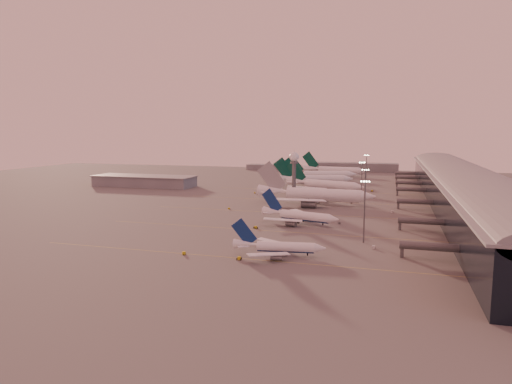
# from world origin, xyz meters

# --- Properties ---
(ground) EXTENTS (700.00, 700.00, 0.00)m
(ground) POSITION_xyz_m (0.00, 0.00, 0.00)
(ground) COLOR #565353
(ground) RESTS_ON ground
(taxiway_markings) EXTENTS (180.00, 185.25, 0.02)m
(taxiway_markings) POSITION_xyz_m (30.00, 56.00, 0.01)
(taxiway_markings) COLOR #D5C24B
(taxiway_markings) RESTS_ON ground
(terminal) EXTENTS (57.00, 362.00, 23.04)m
(terminal) POSITION_xyz_m (107.88, 110.09, 10.52)
(terminal) COLOR black
(terminal) RESTS_ON ground
(hangar) EXTENTS (82.00, 27.00, 8.50)m
(hangar) POSITION_xyz_m (-120.00, 140.00, 4.32)
(hangar) COLOR slate
(hangar) RESTS_ON ground
(radar_tower) EXTENTS (6.40, 6.40, 31.10)m
(radar_tower) POSITION_xyz_m (5.00, 120.00, 20.95)
(radar_tower) COLOR #54565B
(radar_tower) RESTS_ON ground
(mast_a) EXTENTS (3.60, 0.56, 25.00)m
(mast_a) POSITION_xyz_m (58.00, 0.00, 13.74)
(mast_a) COLOR #54565B
(mast_a) RESTS_ON ground
(mast_b) EXTENTS (3.60, 0.56, 25.00)m
(mast_b) POSITION_xyz_m (55.00, 55.00, 13.74)
(mast_b) COLOR #54565B
(mast_b) RESTS_ON ground
(mast_c) EXTENTS (3.60, 0.56, 25.00)m
(mast_c) POSITION_xyz_m (50.00, 110.00, 13.74)
(mast_c) COLOR #54565B
(mast_c) RESTS_ON ground
(mast_d) EXTENTS (3.60, 0.56, 25.00)m
(mast_d) POSITION_xyz_m (48.00, 200.00, 13.74)
(mast_d) COLOR #54565B
(mast_d) RESTS_ON ground
(distant_horizon) EXTENTS (165.00, 37.50, 9.00)m
(distant_horizon) POSITION_xyz_m (2.62, 325.14, 3.89)
(distant_horizon) COLOR slate
(distant_horizon) RESTS_ON ground
(narrowbody_near) EXTENTS (33.28, 26.41, 13.03)m
(narrowbody_near) POSITION_xyz_m (30.74, -27.85, 2.64)
(narrowbody_near) COLOR white
(narrowbody_near) RESTS_ON ground
(narrowbody_mid) EXTENTS (39.52, 31.10, 15.81)m
(narrowbody_mid) POSITION_xyz_m (26.72, 29.11, 3.20)
(narrowbody_mid) COLOR white
(narrowbody_mid) RESTS_ON ground
(widebody_white) EXTENTS (72.05, 57.62, 25.33)m
(widebody_white) POSITION_xyz_m (24.65, 88.82, 4.39)
(widebody_white) COLOR white
(widebody_white) RESTS_ON ground
(greentail_a) EXTENTS (59.66, 47.36, 22.58)m
(greentail_a) POSITION_xyz_m (21.87, 146.05, 3.99)
(greentail_a) COLOR white
(greentail_a) RESTS_ON ground
(greentail_b) EXTENTS (61.67, 49.07, 23.06)m
(greentail_b) POSITION_xyz_m (8.83, 180.00, 4.07)
(greentail_b) COLOR white
(greentail_b) RESTS_ON ground
(greentail_c) EXTENTS (62.20, 49.57, 23.12)m
(greentail_c) POSITION_xyz_m (8.60, 221.07, 4.08)
(greentail_c) COLOR white
(greentail_c) RESTS_ON ground
(greentail_d) EXTENTS (64.61, 51.83, 23.56)m
(greentail_d) POSITION_xyz_m (14.15, 269.19, 4.16)
(greentail_d) COLOR white
(greentail_d) RESTS_ON ground
(gsv_truck_a) EXTENTS (5.83, 5.08, 2.32)m
(gsv_truck_a) POSITION_xyz_m (-1.38, -36.07, 1.18)
(gsv_truck_a) COLOR gold
(gsv_truck_a) RESTS_ON ground
(gsv_tug_near) EXTENTS (2.38, 3.74, 1.03)m
(gsv_tug_near) POSITION_xyz_m (19.08, -36.96, 0.53)
(gsv_tug_near) COLOR gold
(gsv_tug_near) RESTS_ON ground
(gsv_catering_a) EXTENTS (5.32, 2.57, 4.35)m
(gsv_catering_a) POSITION_xyz_m (62.38, -8.74, 2.17)
(gsv_catering_a) COLOR silver
(gsv_catering_a) RESTS_ON ground
(gsv_tug_mid) EXTENTS (4.07, 4.33, 1.07)m
(gsv_tug_mid) POSITION_xyz_m (10.08, 12.69, 0.55)
(gsv_tug_mid) COLOR gold
(gsv_tug_mid) RESTS_ON ground
(gsv_truck_b) EXTENTS (5.79, 3.35, 2.21)m
(gsv_truck_b) POSITION_xyz_m (45.31, 33.99, 1.13)
(gsv_truck_b) COLOR #5C5E61
(gsv_truck_b) RESTS_ON ground
(gsv_truck_c) EXTENTS (4.65, 4.81, 1.99)m
(gsv_truck_c) POSITION_xyz_m (-18.51, 57.51, 1.02)
(gsv_truck_c) COLOR gold
(gsv_truck_c) RESTS_ON ground
(gsv_catering_b) EXTENTS (5.83, 4.11, 4.38)m
(gsv_catering_b) POSITION_xyz_m (69.03, 71.94, 2.19)
(gsv_catering_b) COLOR silver
(gsv_catering_b) RESTS_ON ground
(gsv_tug_far) EXTENTS (3.75, 4.51, 1.11)m
(gsv_tug_far) POSITION_xyz_m (25.37, 92.81, 0.57)
(gsv_tug_far) COLOR silver
(gsv_tug_far) RESTS_ON ground
(gsv_truck_d) EXTENTS (2.65, 5.03, 1.93)m
(gsv_truck_d) POSITION_xyz_m (-23.98, 124.97, 0.99)
(gsv_truck_d) COLOR gold
(gsv_truck_d) RESTS_ON ground
(gsv_tug_hangar) EXTENTS (3.72, 2.27, 1.06)m
(gsv_tug_hangar) POSITION_xyz_m (54.76, 158.02, 0.54)
(gsv_tug_hangar) COLOR gold
(gsv_tug_hangar) RESTS_ON ground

